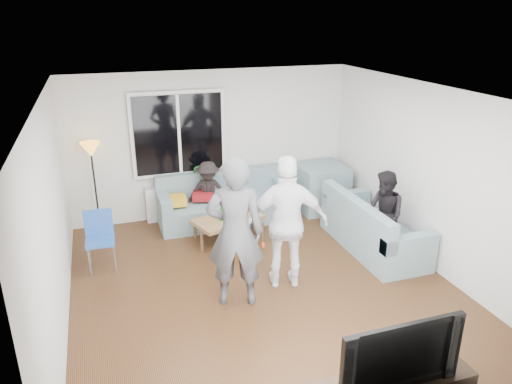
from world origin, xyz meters
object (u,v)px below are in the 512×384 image
object	(u,v)px
sofa_right_section	(374,223)
spectator_back	(209,193)
sofa_back_section	(224,199)
player_left	(235,233)
spectator_right	(384,215)
television	(394,349)
side_chair	(100,242)
floor_lamp	(95,189)
player_right	(287,223)
coffee_table	(228,229)

from	to	relation	value
sofa_right_section	spectator_back	bearing A→B (deg)	51.56
sofa_back_section	player_left	world-z (taller)	player_left
spectator_right	television	bearing A→B (deg)	-30.37
spectator_right	spectator_back	bearing A→B (deg)	-131.32
spectator_back	television	distance (m)	4.83
sofa_right_section	side_chair	bearing A→B (deg)	80.79
spectator_right	sofa_right_section	bearing A→B (deg)	-179.24
sofa_back_section	side_chair	world-z (taller)	side_chair
sofa_right_section	television	xyz separation A→B (m)	(-1.69, -3.04, 0.35)
sofa_right_section	floor_lamp	size ratio (longest dim) A/B	1.28
spectator_right	side_chair	bearing A→B (deg)	-101.75
sofa_right_section	television	world-z (taller)	television
player_right	television	distance (m)	2.48
side_chair	player_right	world-z (taller)	player_right
sofa_back_section	spectator_right	distance (m)	2.78
floor_lamp	player_left	bearing A→B (deg)	-59.55
side_chair	floor_lamp	distance (m)	1.35
side_chair	floor_lamp	xyz separation A→B (m)	(0.00, 1.30, 0.35)
sofa_back_section	floor_lamp	xyz separation A→B (m)	(-2.12, 0.23, 0.36)
sofa_right_section	television	distance (m)	3.49
floor_lamp	spectator_right	world-z (taller)	floor_lamp
player_right	spectator_back	world-z (taller)	player_right
floor_lamp	player_right	xyz separation A→B (m)	(2.38, -2.53, 0.13)
player_right	floor_lamp	bearing A→B (deg)	-31.66
player_left	spectator_back	distance (m)	2.57
spectator_right	player_right	bearing A→B (deg)	-78.44
coffee_table	television	distance (m)	4.08
spectator_right	television	distance (m)	3.27
player_right	spectator_right	distance (m)	1.74
player_left	spectator_right	world-z (taller)	player_left
sofa_back_section	spectator_back	size ratio (longest dim) A/B	2.05
spectator_right	floor_lamp	bearing A→B (deg)	-117.70
sofa_back_section	spectator_back	bearing A→B (deg)	173.76
sofa_right_section	side_chair	world-z (taller)	side_chair
spectator_back	television	xyz separation A→B (m)	(0.53, -4.80, 0.21)
sofa_right_section	coffee_table	xyz separation A→B (m)	(-2.09, 0.98, -0.22)
coffee_table	television	xyz separation A→B (m)	(0.40, -4.02, 0.57)
sofa_back_section	floor_lamp	world-z (taller)	floor_lamp
side_chair	spectator_right	xyz separation A→B (m)	(4.07, -0.90, 0.24)
side_chair	floor_lamp	size ratio (longest dim) A/B	0.55
side_chair	spectator_right	bearing A→B (deg)	-10.87
sofa_right_section	spectator_back	world-z (taller)	spectator_back
player_left	sofa_back_section	bearing A→B (deg)	-85.78
spectator_back	sofa_back_section	bearing A→B (deg)	9.84
sofa_back_section	television	distance (m)	4.79
coffee_table	spectator_back	size ratio (longest dim) A/B	0.98
coffee_table	floor_lamp	xyz separation A→B (m)	(-1.98, 0.98, 0.58)
player_right	spectator_back	bearing A→B (deg)	-62.13
floor_lamp	spectator_back	bearing A→B (deg)	-6.21
player_left	spectator_back	xyz separation A→B (m)	(0.25, 2.53, -0.42)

